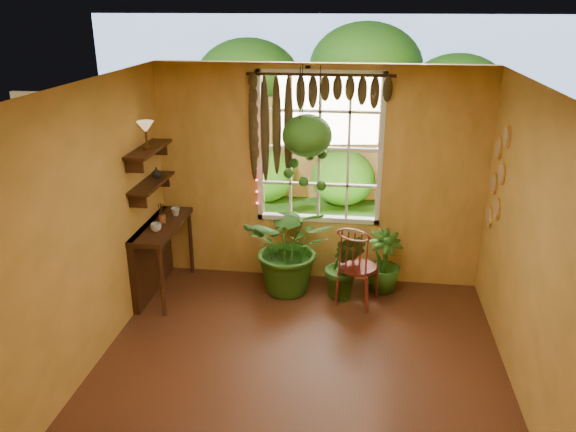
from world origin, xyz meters
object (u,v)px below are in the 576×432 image
at_px(hanging_basket, 307,141).
at_px(potted_plant_left, 291,246).
at_px(windsor_chair, 357,277).
at_px(potted_plant_mid, 345,266).
at_px(counter_ledge, 155,250).

bearing_deg(hanging_basket, potted_plant_left, -128.69).
relative_size(windsor_chair, potted_plant_left, 0.97).
bearing_deg(potted_plant_mid, hanging_basket, 148.44).
xyz_separation_m(counter_ledge, windsor_chair, (2.43, 0.03, -0.22)).
xyz_separation_m(counter_ledge, potted_plant_mid, (2.28, 0.12, -0.12)).
height_order(potted_plant_mid, hanging_basket, hanging_basket).
relative_size(potted_plant_left, hanging_basket, 0.83).
height_order(potted_plant_left, potted_plant_mid, potted_plant_left).
xyz_separation_m(potted_plant_mid, hanging_basket, (-0.50, 0.31, 1.42)).
relative_size(counter_ledge, windsor_chair, 1.04).
distance_m(potted_plant_left, potted_plant_mid, 0.68).
xyz_separation_m(counter_ledge, hanging_basket, (1.78, 0.42, 1.30)).
bearing_deg(counter_ledge, potted_plant_left, 7.96).
bearing_deg(potted_plant_mid, windsor_chair, -30.16).
relative_size(potted_plant_mid, hanging_basket, 0.61).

